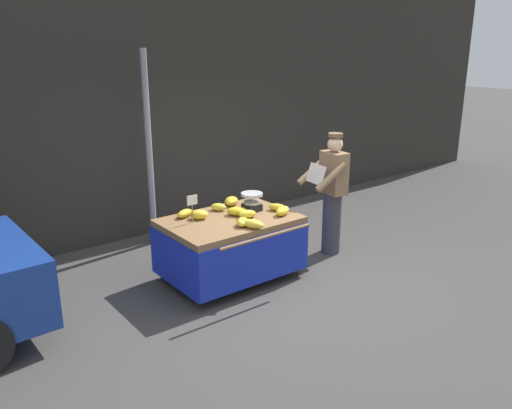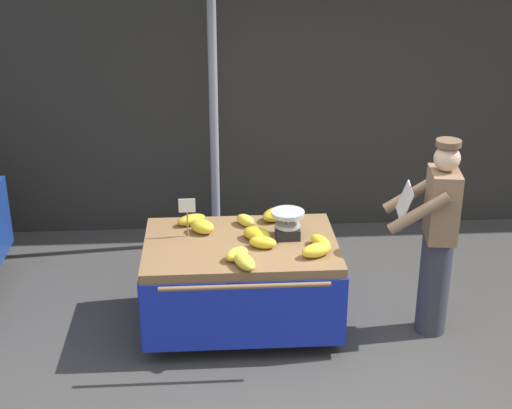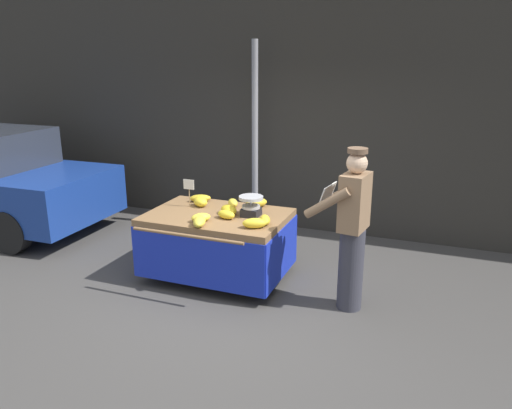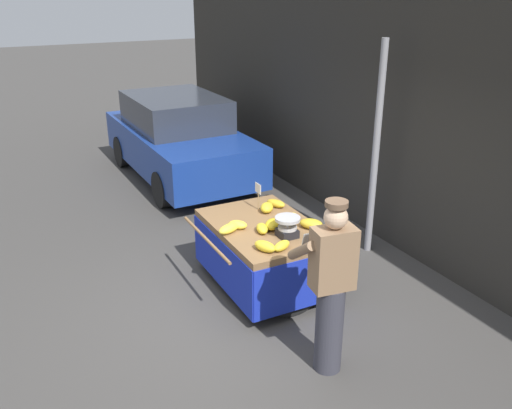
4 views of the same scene
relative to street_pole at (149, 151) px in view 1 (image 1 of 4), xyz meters
The scene contains 17 objects.
ground_plane 2.71m from the street_pole, 71.91° to the right, with size 60.00×60.00×0.00m, color #423F3D.
back_wall 1.04m from the street_pole, 35.35° to the left, with size 16.00×0.24×3.91m, color #2D2B26.
street_pole is the anchor object (origin of this frame).
banana_cart 1.91m from the street_pole, 83.69° to the right, with size 1.63×1.31×0.80m.
weighing_scale 1.81m from the street_pole, 70.22° to the right, with size 0.28×0.28×0.24m.
price_sign 1.62m from the street_pole, 99.03° to the right, with size 0.14×0.01×0.34m.
banana_bunch_0 2.10m from the street_pole, 65.63° to the right, with size 0.11×0.24×0.10m, color yellow.
banana_bunch_1 1.95m from the street_pole, 78.71° to the right, with size 0.12×0.23×0.10m, color yellow.
banana_bunch_2 1.79m from the street_pole, 79.00° to the right, with size 0.16×0.26×0.11m, color gold.
banana_bunch_3 1.48m from the street_pole, 67.99° to the right, with size 0.17×0.27×0.11m, color gold.
banana_bunch_4 2.11m from the street_pole, 85.88° to the right, with size 0.14×0.22×0.10m, color yellow.
banana_bunch_5 1.46m from the street_pole, 99.51° to the right, with size 0.12×0.26×0.09m, color gold.
banana_bunch_6 1.50m from the street_pole, 79.80° to the right, with size 0.11×0.20×0.10m, color yellow.
banana_bunch_7 2.24m from the street_pole, 84.79° to the right, with size 0.13×0.29×0.10m, color yellow.
banana_bunch_8 1.61m from the street_pole, 94.88° to the right, with size 0.15×0.22×0.12m, color yellow.
banana_bunch_9 2.23m from the street_pole, 68.84° to the right, with size 0.13×0.26×0.11m, color yellow.
vendor_person 2.66m from the street_pole, 46.49° to the right, with size 0.62×0.57×1.71m.
Camera 1 is at (-3.98, -4.47, 2.87)m, focal length 36.39 mm.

